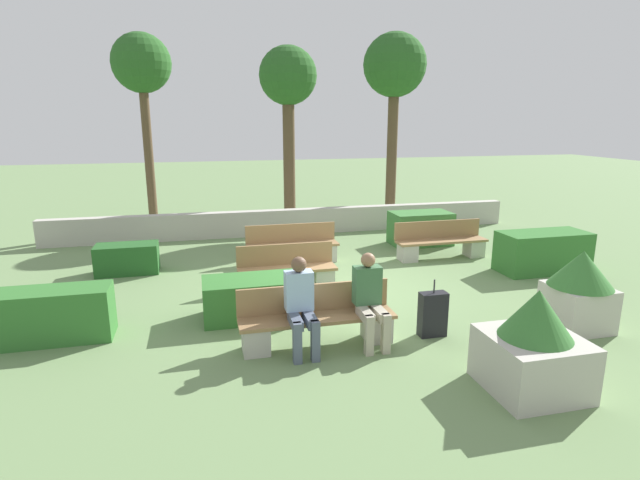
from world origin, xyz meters
The scene contains 19 objects.
ground_plane centered at (0.00, 0.00, 0.00)m, with size 60.00×60.00×0.00m, color #6B8956.
perimeter_wall centered at (0.00, 4.99, 0.34)m, with size 12.74×0.30×0.68m.
bench_front centered at (-0.91, -1.94, 0.33)m, with size 2.20×0.49×0.83m.
bench_left_side centered at (-0.48, 2.21, 0.32)m, with size 2.02×0.49×0.83m.
bench_right_side centered at (2.87, 1.76, 0.33)m, with size 2.11×0.48×0.83m.
bench_back centered at (-0.91, 0.45, 0.32)m, with size 1.82×0.48×0.83m.
person_seated_man centered at (-0.19, -2.08, 0.71)m, with size 0.38×0.64×1.30m.
person_seated_woman centered at (-1.17, -2.08, 0.71)m, with size 0.38×0.64×1.31m.
hedge_block_near_left centered at (-1.63, -0.72, 0.32)m, with size 1.66×0.81×0.64m.
hedge_block_near_right centered at (4.44, 0.32, 0.42)m, with size 1.83×0.81×0.83m.
hedge_block_mid_left centered at (2.96, 3.05, 0.41)m, with size 1.49×0.86×0.82m.
hedge_block_mid_right centered at (-3.92, 2.24, 0.30)m, with size 1.23×0.61×0.61m.
hedge_block_far_left centered at (-4.56, -0.91, 0.38)m, with size 1.62×0.62×0.76m.
planter_corner_left centered at (3.03, -2.32, 0.65)m, with size 0.93×0.93×1.21m.
planter_corner_right centered at (1.24, -3.70, 0.55)m, with size 1.04×1.04×1.23m.
suitcase centered at (0.79, -2.06, 0.33)m, with size 0.40×0.20×0.86m.
tree_leftmost centered at (-3.75, 6.79, 4.42)m, with size 1.60×1.60×5.38m.
tree_center_left centered at (0.27, 6.62, 4.10)m, with size 1.68×1.68×5.15m.
tree_center_right centered at (3.37, 6.16, 4.48)m, with size 1.85×1.85×5.56m.
Camera 1 is at (-2.42, -8.27, 3.10)m, focal length 28.00 mm.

